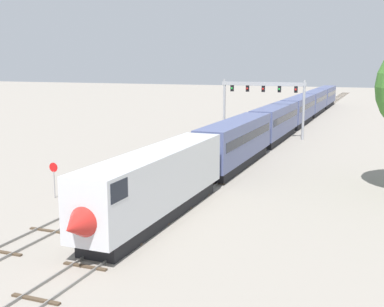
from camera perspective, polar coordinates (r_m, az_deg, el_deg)
ground_plane at (r=33.41m, az=-9.28°, el=-8.43°), size 400.00×400.00×0.00m
track_main at (r=88.89m, az=12.04°, el=3.29°), size 2.60×200.00×0.16m
track_near at (r=70.77m, az=4.93°, el=1.71°), size 2.60×160.00×0.16m
passenger_train at (r=79.69m, az=11.01°, el=4.37°), size 3.04×114.58×4.80m
signal_gantry at (r=71.86m, az=8.12°, el=6.60°), size 12.10×0.49×8.29m
stop_sign at (r=41.15m, az=-15.50°, el=-2.38°), size 0.76×0.08×2.88m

